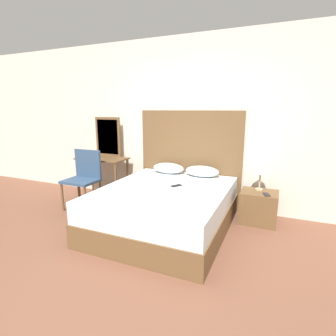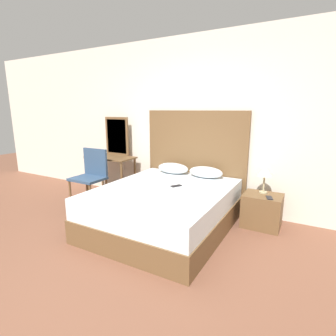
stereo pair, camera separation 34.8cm
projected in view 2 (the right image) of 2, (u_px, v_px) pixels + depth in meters
ground_plane at (100, 277)px, 2.53m from camera, size 16.00×16.00×0.00m
wall_back at (197, 124)px, 4.20m from camera, size 10.00×0.06×2.70m
bed at (165, 208)px, 3.52m from camera, size 1.62×1.93×0.57m
headboard at (195, 160)px, 4.26m from camera, size 1.70×0.05×1.56m
pillow_left at (173, 168)px, 4.23m from camera, size 0.52×0.29×0.17m
pillow_right at (206, 172)px, 3.97m from camera, size 0.52×0.29×0.17m
phone_on_bed at (176, 186)px, 3.53m from camera, size 0.14×0.16×0.01m
nightstand at (262, 211)px, 3.58m from camera, size 0.50×0.41×0.45m
table_lamp at (265, 171)px, 3.54m from camera, size 0.22×0.22×0.39m
phone_on_nightstand at (269, 198)px, 3.39m from camera, size 0.11×0.16×0.01m
vanity_desk at (111, 164)px, 4.77m from camera, size 0.88×0.46×0.74m
vanity_mirror at (117, 136)px, 4.83m from camera, size 0.51×0.03×0.70m
chair at (91, 173)px, 4.35m from camera, size 0.52×0.43×0.94m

